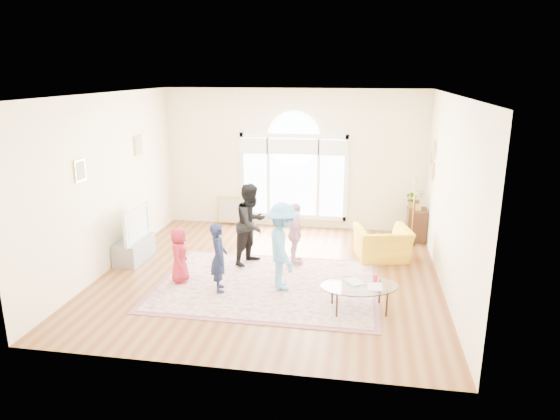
% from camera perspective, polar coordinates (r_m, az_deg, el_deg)
% --- Properties ---
extents(ground, '(6.00, 6.00, 0.00)m').
position_cam_1_polar(ground, '(9.13, -1.16, -7.39)').
color(ground, '#5F3015').
rests_on(ground, ground).
extents(room_shell, '(6.00, 6.00, 6.00)m').
position_cam_1_polar(room_shell, '(11.38, 1.49, 5.49)').
color(room_shell, beige).
rests_on(room_shell, ground).
extents(area_rug, '(3.60, 2.60, 0.02)m').
position_cam_1_polar(area_rug, '(8.70, -1.48, -8.54)').
color(area_rug, '#C0AF96').
rests_on(area_rug, ground).
extents(rug_border, '(3.80, 2.80, 0.01)m').
position_cam_1_polar(rug_border, '(8.70, -1.48, -8.56)').
color(rug_border, '#834B55').
rests_on(rug_border, ground).
extents(tv_console, '(0.45, 1.00, 0.42)m').
position_cam_1_polar(tv_console, '(10.16, -16.31, -4.35)').
color(tv_console, gray).
rests_on(tv_console, ground).
extents(television, '(0.17, 1.10, 0.63)m').
position_cam_1_polar(television, '(10.00, -16.50, -1.51)').
color(television, black).
rests_on(television, tv_console).
extents(coffee_table, '(1.32, 1.00, 0.54)m').
position_cam_1_polar(coffee_table, '(7.79, 9.06, -8.61)').
color(coffee_table, silver).
rests_on(coffee_table, ground).
extents(armchair, '(1.18, 1.09, 0.65)m').
position_cam_1_polar(armchair, '(9.93, 11.65, -3.80)').
color(armchair, gold).
rests_on(armchair, ground).
extents(side_cabinet, '(0.40, 0.50, 0.70)m').
position_cam_1_polar(side_cabinet, '(11.21, 15.31, -1.64)').
color(side_cabinet, black).
rests_on(side_cabinet, ground).
extents(floor_lamp, '(0.28, 0.28, 1.51)m').
position_cam_1_polar(floor_lamp, '(10.69, 15.18, 2.72)').
color(floor_lamp, black).
rests_on(floor_lamp, ground).
extents(plant_pedestal, '(0.20, 0.20, 0.70)m').
position_cam_1_polar(plant_pedestal, '(11.26, 14.87, -1.54)').
color(plant_pedestal, white).
rests_on(plant_pedestal, ground).
extents(potted_plant, '(0.48, 0.45, 0.43)m').
position_cam_1_polar(potted_plant, '(11.11, 15.08, 1.26)').
color(potted_plant, '#33722D').
rests_on(potted_plant, plant_pedestal).
extents(leaning_picture, '(0.80, 0.14, 0.62)m').
position_cam_1_polar(leaning_picture, '(12.10, -5.29, -1.61)').
color(leaning_picture, tan).
rests_on(leaning_picture, ground).
extents(child_red, '(0.39, 0.52, 0.98)m').
position_cam_1_polar(child_red, '(8.82, -11.43, -5.03)').
color(child_red, '#A51E2F').
rests_on(child_red, area_rug).
extents(child_navy, '(0.40, 0.49, 1.17)m').
position_cam_1_polar(child_navy, '(8.32, -7.01, -5.40)').
color(child_navy, '#151D3C').
rests_on(child_navy, area_rug).
extents(child_black, '(0.84, 0.93, 1.55)m').
position_cam_1_polar(child_black, '(9.39, -3.28, -1.60)').
color(child_black, black).
rests_on(child_black, area_rug).
extents(child_pink, '(0.45, 0.74, 1.18)m').
position_cam_1_polar(child_pink, '(9.40, 1.75, -2.74)').
color(child_pink, '#DD9FB4').
rests_on(child_pink, area_rug).
extents(child_blue, '(0.86, 1.10, 1.49)m').
position_cam_1_polar(child_blue, '(8.29, 0.30, -4.17)').
color(child_blue, '#599CCE').
rests_on(child_blue, area_rug).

